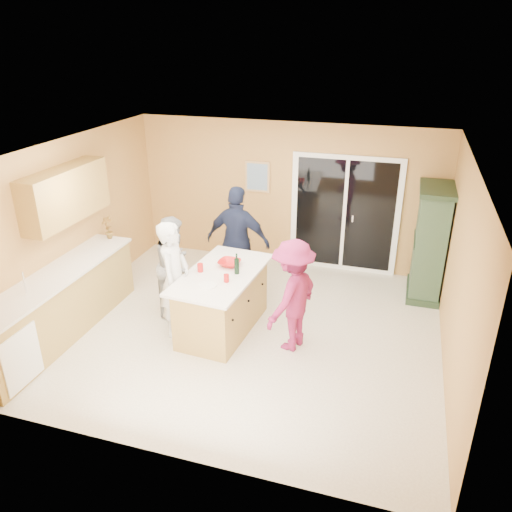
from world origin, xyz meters
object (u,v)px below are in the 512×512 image
(kitchen_island, at_px, (222,303))
(woman_magenta, at_px, (293,296))
(green_hutch, at_px, (430,244))
(woman_white, at_px, (175,279))
(woman_grey, at_px, (175,265))
(woman_navy, at_px, (238,242))

(kitchen_island, height_order, woman_magenta, woman_magenta)
(green_hutch, bearing_deg, woman_white, -146.85)
(woman_grey, bearing_deg, woman_navy, -45.07)
(kitchen_island, height_order, woman_grey, woman_grey)
(kitchen_island, bearing_deg, green_hutch, 39.77)
(kitchen_island, xyz_separation_m, woman_magenta, (1.05, -0.13, 0.36))
(woman_white, height_order, woman_navy, woman_navy)
(kitchen_island, distance_m, woman_white, 0.77)
(woman_white, distance_m, woman_grey, 0.61)
(woman_navy, height_order, woman_magenta, woman_navy)
(woman_grey, distance_m, woman_magenta, 1.96)
(kitchen_island, height_order, green_hutch, green_hutch)
(woman_navy, bearing_deg, green_hutch, -161.09)
(kitchen_island, relative_size, woman_grey, 1.17)
(woman_navy, bearing_deg, woman_white, 75.01)
(kitchen_island, bearing_deg, woman_magenta, -2.53)
(green_hutch, bearing_deg, woman_grey, -155.44)
(woman_magenta, bearing_deg, woman_white, -66.89)
(woman_magenta, bearing_deg, kitchen_island, -77.89)
(green_hutch, xyz_separation_m, woman_white, (-3.40, -2.22, -0.05))
(kitchen_island, xyz_separation_m, green_hutch, (2.79, 1.97, 0.47))
(woman_white, bearing_deg, green_hutch, -62.41)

